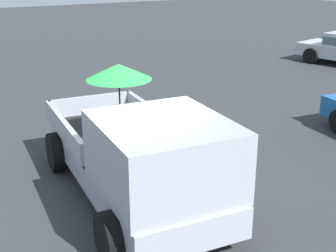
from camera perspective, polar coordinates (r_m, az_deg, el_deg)
ground_plane at (r=8.64m, az=-4.50°, el=-8.62°), size 80.00×80.00×0.00m
pickup_truck_main at (r=7.83m, az=-3.44°, el=-3.83°), size 5.21×2.65×2.37m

